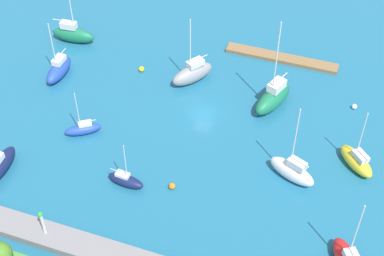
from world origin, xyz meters
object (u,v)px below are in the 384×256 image
pier_dock (281,58)px  sailboat_gray_lone_south (192,73)px  sailboat_blue_inner_mooring (59,69)px  sailboat_blue_lone_north (83,129)px  sailboat_green_off_beacon (73,34)px  sailboat_green_outer_mooring (273,98)px  sailboat_yellow_along_channel (356,161)px  mooring_buoy_white (354,107)px  mooring_buoy_yellow (141,69)px  park_tree_midwest (0,254)px  mooring_buoy_orange (172,186)px  sailboat_navy_west_end (0,165)px  harbor_beacon (42,221)px  sailboat_white_near_pier (292,171)px  sailboat_navy_far_north (126,180)px

pier_dock → sailboat_gray_lone_south: 15.32m
sailboat_blue_inner_mooring → sailboat_blue_lone_north: sailboat_blue_inner_mooring is taller
sailboat_gray_lone_south → sailboat_green_off_beacon: size_ratio=1.03×
sailboat_green_outer_mooring → sailboat_yellow_along_channel: sailboat_green_outer_mooring is taller
sailboat_yellow_along_channel → mooring_buoy_white: 11.68m
mooring_buoy_yellow → pier_dock: bearing=-152.8°
park_tree_midwest → mooring_buoy_white: bearing=-128.2°
park_tree_midwest → mooring_buoy_yellow: bearing=-89.2°
sailboat_blue_inner_mooring → mooring_buoy_orange: sailboat_blue_inner_mooring is taller
park_tree_midwest → sailboat_navy_west_end: 16.54m
sailboat_navy_west_end → mooring_buoy_yellow: sailboat_navy_west_end is taller
harbor_beacon → mooring_buoy_yellow: (1.96, -32.72, -2.86)m
sailboat_blue_lone_north → mooring_buoy_orange: 16.04m
sailboat_navy_west_end → sailboat_green_outer_mooring: bearing=-55.1°
park_tree_midwest → sailboat_white_near_pier: sailboat_white_near_pier is taller
park_tree_midwest → sailboat_green_outer_mooring: (-20.73, -37.38, -2.77)m
sailboat_gray_lone_south → sailboat_navy_west_end: 31.02m
harbor_beacon → mooring_buoy_orange: bearing=-132.6°
sailboat_navy_far_north → sailboat_blue_inner_mooring: bearing=142.7°
park_tree_midwest → sailboat_blue_lone_north: sailboat_blue_lone_north is taller
sailboat_yellow_along_channel → sailboat_white_near_pier: bearing=77.8°
sailboat_green_off_beacon → mooring_buoy_white: bearing=-6.1°
harbor_beacon → sailboat_green_off_beacon: (15.76, -36.40, -1.83)m
sailboat_blue_lone_north → sailboat_navy_west_end: 12.01m
sailboat_gray_lone_south → sailboat_navy_west_end: bearing=1.3°
mooring_buoy_white → sailboat_green_off_beacon: bearing=-1.8°
harbor_beacon → sailboat_yellow_along_channel: (-32.37, -23.42, -2.13)m
pier_dock → park_tree_midwest: (19.44, 48.89, 4.15)m
sailboat_green_outer_mooring → mooring_buoy_white: size_ratio=19.02×
sailboat_gray_lone_south → mooring_buoy_orange: 21.65m
sailboat_yellow_along_channel → mooring_buoy_yellow: sailboat_yellow_along_channel is taller
sailboat_yellow_along_channel → mooring_buoy_orange: (21.32, 11.42, -0.75)m
sailboat_navy_far_north → sailboat_gray_lone_south: (-1.07, -22.43, 0.74)m
park_tree_midwest → mooring_buoy_yellow: (0.53, -38.63, -4.01)m
pier_dock → mooring_buoy_yellow: 22.45m
mooring_buoy_orange → mooring_buoy_white: bearing=-130.5°
sailboat_white_near_pier → mooring_buoy_white: sailboat_white_near_pier is taller
sailboat_blue_inner_mooring → sailboat_green_off_beacon: (2.28, -8.94, 0.19)m
sailboat_green_outer_mooring → sailboat_white_near_pier: (-5.59, 12.80, -0.24)m
sailboat_green_off_beacon → mooring_buoy_white: 46.46m
sailboat_green_outer_mooring → sailboat_white_near_pier: 13.97m
sailboat_gray_lone_south → sailboat_white_near_pier: bearing=87.1°
pier_dock → sailboat_navy_west_end: (28.86, 35.68, 0.95)m
sailboat_blue_inner_mooring → sailboat_white_near_pier: size_ratio=0.84×
sailboat_green_off_beacon → mooring_buoy_orange: sailboat_green_off_beacon is taller
pier_dock → sailboat_green_off_beacon: size_ratio=1.65×
mooring_buoy_white → mooring_buoy_orange: (19.62, 22.95, 0.03)m
sailboat_navy_west_end → sailboat_blue_inner_mooring: bearing=3.6°
sailboat_blue_inner_mooring → sailboat_navy_west_end: 20.32m
sailboat_blue_inner_mooring → pier_dock: bearing=115.3°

